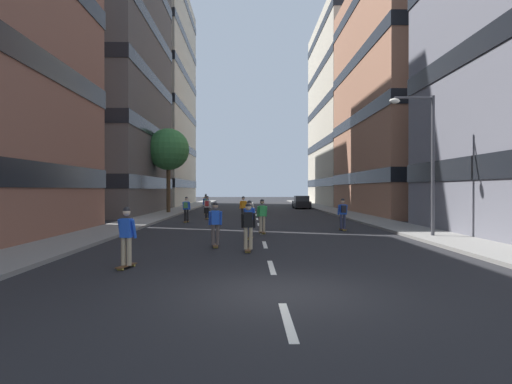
{
  "coord_description": "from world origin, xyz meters",
  "views": [
    {
      "loc": [
        -0.68,
        -9.25,
        2.28
      ],
      "look_at": [
        0.0,
        27.66,
        2.05
      ],
      "focal_mm": 29.45,
      "sensor_mm": 36.0,
      "label": 1
    }
  ],
  "objects_px": {
    "skater_8": "(248,225)",
    "street_tree_near": "(168,150)",
    "skater_0": "(262,214)",
    "skater_7": "(343,212)",
    "skater_1": "(243,207)",
    "skater_5": "(206,201)",
    "skater_2": "(186,208)",
    "parked_car_near": "(301,203)",
    "skater_9": "(206,203)",
    "skater_3": "(207,206)",
    "streetlamp_right": "(425,149)",
    "skater_10": "(249,218)",
    "skater_6": "(126,234)",
    "skater_4": "(215,222)"
  },
  "relations": [
    {
      "from": "skater_6",
      "to": "skater_9",
      "type": "relative_size",
      "value": 1.0
    },
    {
      "from": "skater_0",
      "to": "skater_8",
      "type": "bearing_deg",
      "value": -96.51
    },
    {
      "from": "skater_5",
      "to": "skater_7",
      "type": "distance_m",
      "value": 25.35
    },
    {
      "from": "skater_0",
      "to": "skater_8",
      "type": "distance_m",
      "value": 6.33
    },
    {
      "from": "skater_6",
      "to": "skater_8",
      "type": "relative_size",
      "value": 1.0
    },
    {
      "from": "skater_1",
      "to": "skater_8",
      "type": "distance_m",
      "value": 15.32
    },
    {
      "from": "skater_7",
      "to": "skater_8",
      "type": "bearing_deg",
      "value": -123.88
    },
    {
      "from": "skater_0",
      "to": "skater_10",
      "type": "height_order",
      "value": "same"
    },
    {
      "from": "parked_car_near",
      "to": "skater_1",
      "type": "xyz_separation_m",
      "value": [
        -6.69,
        -19.28,
        0.29
      ]
    },
    {
      "from": "skater_0",
      "to": "skater_7",
      "type": "xyz_separation_m",
      "value": [
        4.53,
        1.53,
        0.03
      ]
    },
    {
      "from": "skater_10",
      "to": "street_tree_near",
      "type": "bearing_deg",
      "value": 110.48
    },
    {
      "from": "skater_1",
      "to": "skater_3",
      "type": "xyz_separation_m",
      "value": [
        -2.77,
        1.42,
        0.03
      ]
    },
    {
      "from": "parked_car_near",
      "to": "street_tree_near",
      "type": "xyz_separation_m",
      "value": [
        -13.83,
        -10.44,
        5.31
      ]
    },
    {
      "from": "parked_car_near",
      "to": "skater_8",
      "type": "relative_size",
      "value": 2.47
    },
    {
      "from": "skater_4",
      "to": "skater_8",
      "type": "bearing_deg",
      "value": -43.75
    },
    {
      "from": "parked_car_near",
      "to": "skater_7",
      "type": "xyz_separation_m",
      "value": [
        -1.08,
        -26.77,
        0.32
      ]
    },
    {
      "from": "streetlamp_right",
      "to": "skater_8",
      "type": "distance_m",
      "value": 9.69
    },
    {
      "from": "skater_1",
      "to": "skater_10",
      "type": "distance_m",
      "value": 11.39
    },
    {
      "from": "skater_3",
      "to": "skater_5",
      "type": "height_order",
      "value": "same"
    },
    {
      "from": "parked_car_near",
      "to": "skater_1",
      "type": "distance_m",
      "value": 20.41
    },
    {
      "from": "skater_4",
      "to": "skater_9",
      "type": "distance_m",
      "value": 21.74
    },
    {
      "from": "parked_car_near",
      "to": "skater_8",
      "type": "height_order",
      "value": "skater_8"
    },
    {
      "from": "skater_5",
      "to": "skater_10",
      "type": "bearing_deg",
      "value": -80.09
    },
    {
      "from": "skater_2",
      "to": "skater_7",
      "type": "height_order",
      "value": "same"
    },
    {
      "from": "skater_10",
      "to": "skater_2",
      "type": "bearing_deg",
      "value": 114.11
    },
    {
      "from": "skater_8",
      "to": "skater_5",
      "type": "bearing_deg",
      "value": 98.59
    },
    {
      "from": "skater_0",
      "to": "skater_5",
      "type": "relative_size",
      "value": 1.0
    },
    {
      "from": "skater_2",
      "to": "skater_3",
      "type": "relative_size",
      "value": 1.0
    },
    {
      "from": "streetlamp_right",
      "to": "skater_9",
      "type": "height_order",
      "value": "streetlamp_right"
    },
    {
      "from": "streetlamp_right",
      "to": "skater_2",
      "type": "bearing_deg",
      "value": 142.57
    },
    {
      "from": "skater_2",
      "to": "skater_4",
      "type": "height_order",
      "value": "same"
    },
    {
      "from": "skater_5",
      "to": "skater_10",
      "type": "relative_size",
      "value": 1.0
    },
    {
      "from": "skater_10",
      "to": "parked_car_near",
      "type": "bearing_deg",
      "value": 78.42
    },
    {
      "from": "skater_6",
      "to": "skater_8",
      "type": "distance_m",
      "value": 4.74
    },
    {
      "from": "skater_3",
      "to": "skater_2",
      "type": "bearing_deg",
      "value": -110.01
    },
    {
      "from": "skater_3",
      "to": "skater_10",
      "type": "relative_size",
      "value": 1.0
    },
    {
      "from": "skater_1",
      "to": "skater_10",
      "type": "bearing_deg",
      "value": -87.92
    },
    {
      "from": "skater_8",
      "to": "street_tree_near",
      "type": "bearing_deg",
      "value": 107.25
    },
    {
      "from": "skater_0",
      "to": "skater_9",
      "type": "xyz_separation_m",
      "value": [
        -4.58,
        16.55,
        0.03
      ]
    },
    {
      "from": "skater_9",
      "to": "skater_10",
      "type": "bearing_deg",
      "value": -78.31
    },
    {
      "from": "skater_1",
      "to": "skater_4",
      "type": "xyz_separation_m",
      "value": [
        -0.94,
        -14.07,
        0.0
      ]
    },
    {
      "from": "skater_2",
      "to": "skater_9",
      "type": "distance_m",
      "value": 9.25
    },
    {
      "from": "skater_7",
      "to": "skater_9",
      "type": "bearing_deg",
      "value": 121.23
    },
    {
      "from": "skater_2",
      "to": "street_tree_near",
      "type": "bearing_deg",
      "value": 107.0
    },
    {
      "from": "skater_1",
      "to": "skater_5",
      "type": "relative_size",
      "value": 1.0
    },
    {
      "from": "parked_car_near",
      "to": "skater_1",
      "type": "relative_size",
      "value": 2.47
    },
    {
      "from": "skater_1",
      "to": "skater_8",
      "type": "xyz_separation_m",
      "value": [
        0.36,
        -15.31,
        0.0
      ]
    },
    {
      "from": "skater_2",
      "to": "skater_3",
      "type": "bearing_deg",
      "value": 69.99
    },
    {
      "from": "street_tree_near",
      "to": "skater_5",
      "type": "distance_m",
      "value": 9.03
    },
    {
      "from": "streetlamp_right",
      "to": "skater_7",
      "type": "relative_size",
      "value": 3.65
    }
  ]
}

